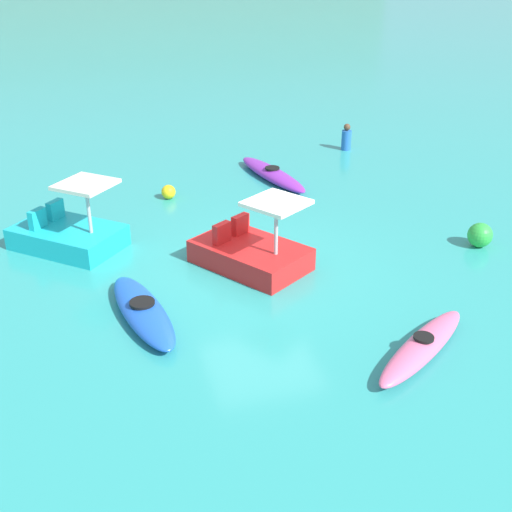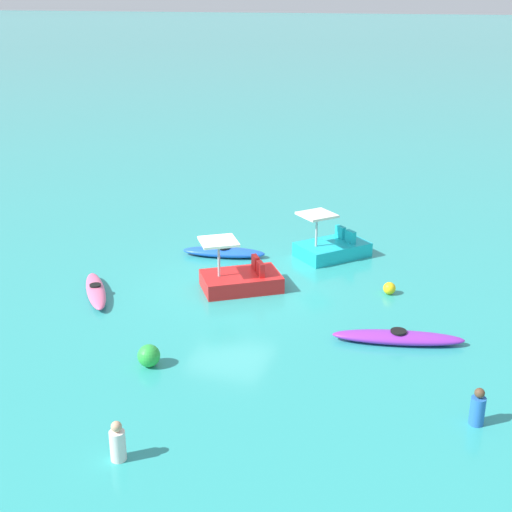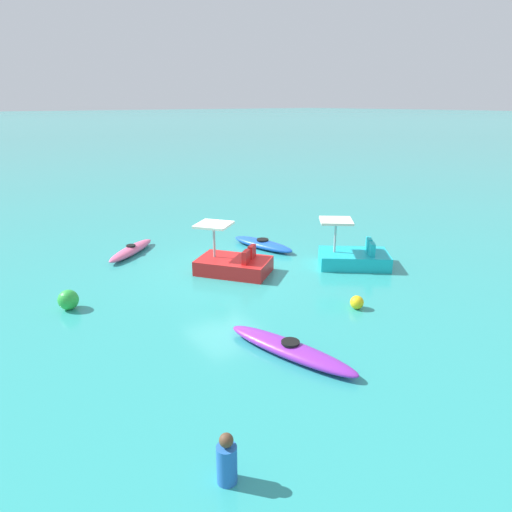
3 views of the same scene
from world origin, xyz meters
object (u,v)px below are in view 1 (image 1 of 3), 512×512
at_px(pedal_boat_red, 251,252).
at_px(pedal_boat_cyan, 68,234).
at_px(kayak_blue, 143,311).
at_px(person_by_kayaks, 346,138).
at_px(kayak_pink, 422,346).
at_px(kayak_purple, 272,174).
at_px(buoy_green, 480,235).
at_px(buoy_yellow, 169,192).

height_order(pedal_boat_red, pedal_boat_cyan, same).
bearing_deg(kayak_blue, pedal_boat_cyan, 108.80).
distance_m(pedal_boat_red, person_by_kayaks, 9.08).
bearing_deg(person_by_kayaks, kayak_pink, -106.84).
bearing_deg(kayak_blue, person_by_kayaks, 48.35).
bearing_deg(kayak_purple, pedal_boat_cyan, -151.89).
height_order(kayak_blue, pedal_boat_red, pedal_boat_red).
height_order(kayak_pink, pedal_boat_cyan, pedal_boat_cyan).
relative_size(kayak_purple, buoy_green, 6.22).
relative_size(kayak_blue, person_by_kayaks, 3.44).
bearing_deg(kayak_purple, pedal_boat_red, -112.06).
bearing_deg(pedal_boat_red, kayak_blue, -148.74).
distance_m(kayak_blue, buoy_yellow, 6.22).
distance_m(kayak_purple, pedal_boat_cyan, 6.67).
bearing_deg(kayak_pink, pedal_boat_red, 115.34).
bearing_deg(buoy_yellow, kayak_pink, -70.74).
xyz_separation_m(buoy_green, person_by_kayaks, (0.03, 7.85, 0.10)).
relative_size(pedal_boat_red, buoy_green, 4.97).
height_order(pedal_boat_cyan, person_by_kayaks, pedal_boat_cyan).
bearing_deg(pedal_boat_cyan, person_by_kayaks, 30.00).
distance_m(buoy_yellow, person_by_kayaks, 7.03).
bearing_deg(buoy_yellow, pedal_boat_red, -76.62).
bearing_deg(person_by_kayaks, buoy_green, -90.22).
height_order(kayak_blue, buoy_green, buoy_green).
bearing_deg(person_by_kayaks, kayak_purple, -146.76).
xyz_separation_m(pedal_boat_red, person_by_kayaks, (5.36, 7.34, 0.05)).
xyz_separation_m(kayak_pink, kayak_blue, (-4.45, 2.50, 0.00)).
relative_size(kayak_pink, kayak_purple, 0.75).
distance_m(pedal_boat_red, buoy_yellow, 4.63).
height_order(kayak_purple, person_by_kayaks, person_by_kayaks).
bearing_deg(buoy_green, kayak_blue, -172.53).
bearing_deg(kayak_purple, buoy_green, -60.64).
bearing_deg(buoy_green, pedal_boat_red, 174.54).
bearing_deg(kayak_pink, pedal_boat_cyan, 132.92).
relative_size(kayak_pink, pedal_boat_cyan, 0.96).
distance_m(kayak_pink, person_by_kayaks, 11.89).
bearing_deg(kayak_pink, person_by_kayaks, 73.16).
bearing_deg(kayak_pink, kayak_blue, 150.68).
distance_m(kayak_purple, buoy_yellow, 3.26).
bearing_deg(kayak_purple, kayak_blue, -124.56).
height_order(kayak_pink, buoy_yellow, buoy_yellow).
bearing_deg(pedal_boat_cyan, pedal_boat_red, -28.76).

